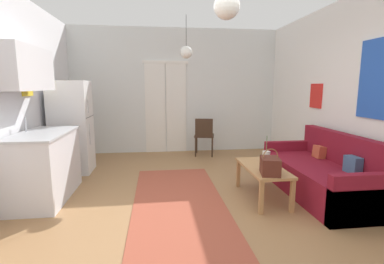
# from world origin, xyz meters

# --- Properties ---
(ground_plane) EXTENTS (5.26, 7.26, 0.10)m
(ground_plane) POSITION_xyz_m (0.00, 0.00, -0.05)
(ground_plane) COLOR #996D44
(wall_back) EXTENTS (4.86, 0.13, 2.81)m
(wall_back) POSITION_xyz_m (-0.01, 3.38, 1.39)
(wall_back) COLOR silver
(wall_back) RESTS_ON ground_plane
(area_rug) EXTENTS (1.18, 2.99, 0.01)m
(area_rug) POSITION_xyz_m (-0.18, 0.30, 0.01)
(area_rug) COLOR #9E4733
(area_rug) RESTS_ON ground_plane
(couch) EXTENTS (0.87, 1.92, 0.86)m
(couch) POSITION_xyz_m (1.89, 0.38, 0.28)
(couch) COLOR maroon
(couch) RESTS_ON ground_plane
(coffee_table) EXTENTS (0.47, 1.04, 0.45)m
(coffee_table) POSITION_xyz_m (0.96, 0.36, 0.39)
(coffee_table) COLOR #B27F4C
(coffee_table) RESTS_ON ground_plane
(bamboo_vase) EXTENTS (0.11, 0.11, 0.40)m
(bamboo_vase) POSITION_xyz_m (1.06, 0.50, 0.54)
(bamboo_vase) COLOR beige
(bamboo_vase) RESTS_ON coffee_table
(handbag) EXTENTS (0.28, 0.34, 0.32)m
(handbag) POSITION_xyz_m (0.92, 0.02, 0.56)
(handbag) COLOR #512319
(handbag) RESTS_ON coffee_table
(refrigerator) EXTENTS (0.66, 0.59, 1.62)m
(refrigerator) POSITION_xyz_m (-1.94, 1.94, 0.81)
(refrigerator) COLOR white
(refrigerator) RESTS_ON ground_plane
(kitchen_counter) EXTENTS (0.63, 1.27, 2.02)m
(kitchen_counter) POSITION_xyz_m (-2.00, 0.72, 0.75)
(kitchen_counter) COLOR silver
(kitchen_counter) RESTS_ON ground_plane
(accent_chair) EXTENTS (0.50, 0.48, 0.84)m
(accent_chair) POSITION_xyz_m (0.57, 2.81, 0.48)
(accent_chair) COLOR #382619
(accent_chair) RESTS_ON ground_plane
(pendant_lamp_near) EXTENTS (0.26, 0.26, 0.65)m
(pendant_lamp_near) POSITION_xyz_m (0.25, -0.34, 2.30)
(pendant_lamp_near) COLOR black
(pendant_lamp_far) EXTENTS (0.23, 0.23, 0.78)m
(pendant_lamp_far) POSITION_xyz_m (0.12, 2.19, 2.15)
(pendant_lamp_far) COLOR black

